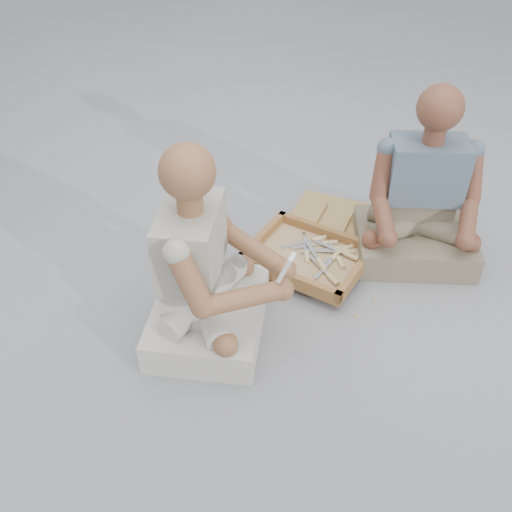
% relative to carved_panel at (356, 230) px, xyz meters
% --- Properties ---
extents(ground, '(60.00, 60.00, 0.00)m').
position_rel_carved_panel_xyz_m(ground, '(-0.27, -0.70, -0.02)').
color(ground, gray).
rests_on(ground, ground).
extents(carved_panel, '(0.73, 0.56, 0.04)m').
position_rel_carved_panel_xyz_m(carved_panel, '(0.00, 0.00, 0.00)').
color(carved_panel, olive).
rests_on(carved_panel, ground).
extents(tool_tray, '(0.60, 0.54, 0.06)m').
position_rel_carved_panel_xyz_m(tool_tray, '(-0.20, -0.30, 0.04)').
color(tool_tray, brown).
rests_on(tool_tray, carved_panel).
extents(chisel_0, '(0.21, 0.09, 0.02)m').
position_rel_carved_panel_xyz_m(chisel_0, '(-0.08, -0.23, 0.05)').
color(chisel_0, silver).
rests_on(chisel_0, tool_tray).
extents(chisel_1, '(0.22, 0.05, 0.02)m').
position_rel_carved_panel_xyz_m(chisel_1, '(-0.06, -0.25, 0.05)').
color(chisel_1, silver).
rests_on(chisel_1, tool_tray).
extents(chisel_2, '(0.12, 0.20, 0.02)m').
position_rel_carved_panel_xyz_m(chisel_2, '(-0.14, -0.34, 0.06)').
color(chisel_2, silver).
rests_on(chisel_2, tool_tray).
extents(chisel_3, '(0.11, 0.21, 0.02)m').
position_rel_carved_panel_xyz_m(chisel_3, '(-0.06, -0.30, 0.05)').
color(chisel_3, silver).
rests_on(chisel_3, tool_tray).
extents(chisel_4, '(0.15, 0.18, 0.02)m').
position_rel_carved_panel_xyz_m(chisel_4, '(-0.04, -0.22, 0.05)').
color(chisel_4, silver).
rests_on(chisel_4, tool_tray).
extents(chisel_5, '(0.15, 0.18, 0.02)m').
position_rel_carved_panel_xyz_m(chisel_5, '(-0.09, -0.43, 0.06)').
color(chisel_5, silver).
rests_on(chisel_5, tool_tray).
extents(chisel_6, '(0.20, 0.13, 0.02)m').
position_rel_carved_panel_xyz_m(chisel_6, '(-0.18, -0.17, 0.05)').
color(chisel_6, silver).
rests_on(chisel_6, tool_tray).
extents(chisel_7, '(0.21, 0.11, 0.02)m').
position_rel_carved_panel_xyz_m(chisel_7, '(-0.03, -0.27, 0.06)').
color(chisel_7, silver).
rests_on(chisel_7, tool_tray).
extents(chisel_8, '(0.21, 0.11, 0.02)m').
position_rel_carved_panel_xyz_m(chisel_8, '(-0.13, -0.20, 0.05)').
color(chisel_8, silver).
rests_on(chisel_8, tool_tray).
extents(chisel_9, '(0.06, 0.22, 0.02)m').
position_rel_carved_panel_xyz_m(chisel_9, '(-0.21, -0.29, 0.05)').
color(chisel_9, silver).
rests_on(chisel_9, tool_tray).
extents(chisel_10, '(0.10, 0.21, 0.02)m').
position_rel_carved_panel_xyz_m(chisel_10, '(-0.09, -0.30, 0.05)').
color(chisel_10, silver).
rests_on(chisel_10, tool_tray).
extents(wood_chip_0, '(0.02, 0.02, 0.00)m').
position_rel_carved_panel_xyz_m(wood_chip_0, '(0.12, -0.26, -0.02)').
color(wood_chip_0, tan).
rests_on(wood_chip_0, ground).
extents(wood_chip_1, '(0.02, 0.02, 0.00)m').
position_rel_carved_panel_xyz_m(wood_chip_1, '(-0.16, -0.37, -0.02)').
color(wood_chip_1, tan).
rests_on(wood_chip_1, ground).
extents(wood_chip_2, '(0.02, 0.02, 0.00)m').
position_rel_carved_panel_xyz_m(wood_chip_2, '(-0.41, -0.56, -0.02)').
color(wood_chip_2, tan).
rests_on(wood_chip_2, ground).
extents(wood_chip_3, '(0.02, 0.02, 0.00)m').
position_rel_carved_panel_xyz_m(wood_chip_3, '(-0.34, -0.42, -0.02)').
color(wood_chip_3, tan).
rests_on(wood_chip_3, ground).
extents(wood_chip_4, '(0.02, 0.02, 0.00)m').
position_rel_carved_panel_xyz_m(wood_chip_4, '(-0.22, -0.32, -0.02)').
color(wood_chip_4, tan).
rests_on(wood_chip_4, ground).
extents(wood_chip_5, '(0.02, 0.02, 0.00)m').
position_rel_carved_panel_xyz_m(wood_chip_5, '(-0.17, -0.19, -0.02)').
color(wood_chip_5, tan).
rests_on(wood_chip_5, ground).
extents(wood_chip_6, '(0.02, 0.02, 0.00)m').
position_rel_carved_panel_xyz_m(wood_chip_6, '(0.07, -0.23, -0.02)').
color(wood_chip_6, tan).
rests_on(wood_chip_6, ground).
extents(wood_chip_7, '(0.02, 0.02, 0.00)m').
position_rel_carved_panel_xyz_m(wood_chip_7, '(0.11, -0.46, -0.02)').
color(wood_chip_7, tan).
rests_on(wood_chip_7, ground).
extents(wood_chip_8, '(0.02, 0.02, 0.00)m').
position_rel_carved_panel_xyz_m(wood_chip_8, '(-0.17, -0.04, -0.02)').
color(wood_chip_8, tan).
rests_on(wood_chip_8, ground).
extents(wood_chip_9, '(0.02, 0.02, 0.00)m').
position_rel_carved_panel_xyz_m(wood_chip_9, '(0.04, -0.56, -0.02)').
color(wood_chip_9, tan).
rests_on(wood_chip_9, ground).
extents(wood_chip_10, '(0.02, 0.02, 0.00)m').
position_rel_carved_panel_xyz_m(wood_chip_10, '(-0.46, -0.50, -0.02)').
color(wood_chip_10, tan).
rests_on(wood_chip_10, ground).
extents(wood_chip_11, '(0.02, 0.02, 0.00)m').
position_rel_carved_panel_xyz_m(wood_chip_11, '(-0.54, -0.14, -0.02)').
color(wood_chip_11, tan).
rests_on(wood_chip_11, ground).
extents(wood_chip_12, '(0.02, 0.02, 0.00)m').
position_rel_carved_panel_xyz_m(wood_chip_12, '(-0.24, 0.04, -0.02)').
color(wood_chip_12, tan).
rests_on(wood_chip_12, ground).
extents(craftsman, '(0.56, 0.55, 0.81)m').
position_rel_carved_panel_xyz_m(craftsman, '(-0.54, -0.75, 0.25)').
color(craftsman, beige).
rests_on(craftsman, ground).
extents(companion, '(0.57, 0.48, 0.80)m').
position_rel_carved_panel_xyz_m(companion, '(0.26, -0.09, 0.24)').
color(companion, '#736853').
rests_on(companion, ground).
extents(mobile_phone, '(0.06, 0.06, 0.12)m').
position_rel_carved_panel_xyz_m(mobile_phone, '(-0.23, -0.78, 0.38)').
color(mobile_phone, white).
rests_on(mobile_phone, craftsman).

